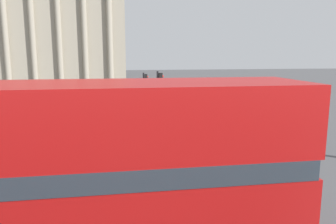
# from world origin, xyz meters

# --- Properties ---
(double_decker_bus) EXTENTS (10.76, 2.69, 4.30)m
(double_decker_bus) POSITION_xyz_m (-1.71, 5.04, 2.39)
(double_decker_bus) COLOR black
(double_decker_bus) RESTS_ON ground_plane
(plaza_building_left) EXTENTS (25.38, 14.06, 25.54)m
(plaza_building_left) POSITION_xyz_m (-11.17, 59.58, 12.76)
(plaza_building_left) COLOR #A39984
(plaza_building_left) RESTS_ON ground_plane
(traffic_light_near) EXTENTS (0.42, 0.24, 3.49)m
(traffic_light_near) POSITION_xyz_m (4.02, 10.78, 2.29)
(traffic_light_near) COLOR black
(traffic_light_near) RESTS_ON ground_plane
(traffic_light_mid) EXTENTS (0.42, 0.24, 3.94)m
(traffic_light_mid) POSITION_xyz_m (1.87, 16.70, 2.56)
(traffic_light_mid) COLOR black
(traffic_light_mid) RESTS_ON ground_plane
(traffic_light_far) EXTENTS (0.42, 0.24, 3.55)m
(traffic_light_far) POSITION_xyz_m (1.53, 22.15, 2.33)
(traffic_light_far) COLOR black
(traffic_light_far) RESTS_ON ground_plane
(pedestrian_olive) EXTENTS (0.32, 0.32, 1.61)m
(pedestrian_olive) POSITION_xyz_m (-5.09, 27.32, 0.92)
(pedestrian_olive) COLOR #282B33
(pedestrian_olive) RESTS_ON ground_plane
(pedestrian_red) EXTENTS (0.32, 0.32, 1.76)m
(pedestrian_red) POSITION_xyz_m (-3.91, 13.08, 1.02)
(pedestrian_red) COLOR #282B33
(pedestrian_red) RESTS_ON ground_plane
(pedestrian_white) EXTENTS (0.32, 0.32, 1.60)m
(pedestrian_white) POSITION_xyz_m (0.72, 21.75, 0.92)
(pedestrian_white) COLOR #282B33
(pedestrian_white) RESTS_ON ground_plane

